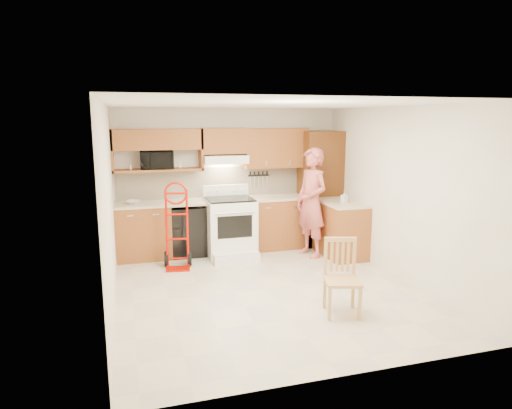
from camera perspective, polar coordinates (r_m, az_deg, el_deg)
name	(u,v)px	position (r m, az deg, el deg)	size (l,w,h in m)	color
floor	(266,290)	(6.35, 1.29, -10.71)	(4.00, 4.50, 0.02)	beige
ceiling	(267,103)	(5.91, 1.40, 12.65)	(4.00, 4.50, 0.02)	white
wall_back	(229,179)	(8.16, -3.48, 3.26)	(4.00, 0.02, 2.50)	white
wall_front	(346,245)	(3.97, 11.32, -5.04)	(4.00, 0.02, 2.50)	white
wall_left	(108,208)	(5.74, -18.17, -0.48)	(0.02, 4.50, 2.50)	white
wall_right	(398,193)	(6.88, 17.51, 1.36)	(0.02, 4.50, 2.50)	white
backsplash	(229,182)	(8.15, -3.44, 2.88)	(3.92, 0.03, 0.55)	beige
lower_cab_left	(143,232)	(7.81, -14.06, -3.37)	(0.90, 0.60, 0.90)	#9A5226
dishwasher	(188,230)	(7.88, -8.59, -3.24)	(0.60, 0.60, 0.85)	black
lower_cab_right	(277,223)	(8.24, 2.71, -2.33)	(1.14, 0.60, 0.90)	#9A5226
countertop_left	(160,203)	(7.73, -12.00, 0.13)	(1.50, 0.63, 0.04)	beige
countertop_right	(278,197)	(8.14, 2.74, 0.90)	(1.14, 0.63, 0.04)	beige
cab_return_right	(341,230)	(7.85, 10.65, -3.16)	(0.60, 1.00, 0.90)	#9A5226
countertop_return	(342,203)	(7.76, 10.77, 0.22)	(0.63, 1.00, 0.04)	beige
pantry_tall	(319,188)	(8.42, 8.03, 2.03)	(0.70, 0.60, 2.10)	#512C0E
upper_cab_left	(157,139)	(7.74, -12.39, 8.04)	(1.50, 0.33, 0.34)	#9A5226
upper_shelf_mw	(158,170)	(7.78, -12.24, 4.29)	(1.50, 0.33, 0.04)	#9A5226
upper_cab_center	(224,141)	(7.91, -4.11, 8.02)	(0.76, 0.33, 0.44)	#9A5226
upper_cab_right	(276,148)	(8.17, 2.48, 7.15)	(1.14, 0.33, 0.70)	#9A5226
range_hood	(225,159)	(7.86, -3.97, 5.75)	(0.76, 0.46, 0.14)	white
knife_strip	(259,179)	(8.25, 0.34, 3.28)	(0.40, 0.05, 0.29)	black
microwave	(157,160)	(7.76, -12.43, 5.54)	(0.54, 0.37, 0.30)	black
range	(231,222)	(7.64, -3.19, -2.29)	(0.80, 1.06, 1.18)	white
person	(312,203)	(7.65, 7.04, 0.23)	(0.68, 0.44, 1.85)	#B95452
hand_truck	(177,230)	(7.13, -9.97, -3.18)	(0.49, 0.44, 1.23)	#BE0E00
dining_chair	(342,278)	(5.53, 10.87, -9.13)	(0.41, 0.44, 0.91)	#B9814F
soap_bottle	(344,197)	(7.66, 11.10, 0.95)	(0.09, 0.09, 0.19)	white
bowl	(133,202)	(7.70, -15.26, 0.30)	(0.22, 0.22, 0.05)	white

